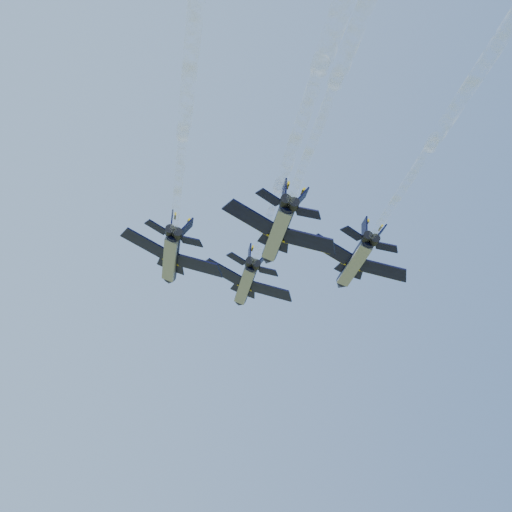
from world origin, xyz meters
name	(u,v)px	position (x,y,z in m)	size (l,w,h in m)	color
jet_lead	(246,284)	(3.67, 13.22, 100.78)	(11.09, 15.99, 5.14)	black
jet_left	(171,257)	(-8.43, 5.89, 100.78)	(11.09, 15.99, 5.14)	black
jet_right	(355,262)	(11.52, -0.47, 100.78)	(11.09, 15.99, 5.14)	black
jet_slot	(278,233)	(-1.10, -6.68, 100.78)	(11.09, 15.99, 5.14)	black
smoke_trail_lead	(305,138)	(-8.53, -27.53, 100.82)	(18.10, 55.92, 2.00)	white
smoke_trail_left	(181,55)	(-20.62, -34.86, 100.82)	(18.10, 55.92, 2.00)	white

